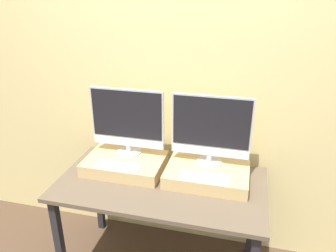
# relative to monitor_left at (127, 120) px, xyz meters

# --- Properties ---
(wall_back) EXTENTS (8.00, 0.04, 2.60)m
(wall_back) POSITION_rel_monitor_left_xyz_m (0.30, 0.25, 0.18)
(wall_back) COLOR #DBC684
(wall_back) RESTS_ON ground_plane
(workbench) EXTENTS (1.41, 0.75, 0.77)m
(workbench) POSITION_rel_monitor_left_xyz_m (0.30, -0.19, -0.44)
(workbench) COLOR brown
(workbench) RESTS_ON ground_plane
(wooden_riser_left) EXTENTS (0.56, 0.38, 0.09)m
(wooden_riser_left) POSITION_rel_monitor_left_xyz_m (0.00, -0.09, -0.30)
(wooden_riser_left) COLOR tan
(wooden_riser_left) RESTS_ON workbench
(monitor_left) EXTENTS (0.54, 0.18, 0.49)m
(monitor_left) POSITION_rel_monitor_left_xyz_m (0.00, 0.00, 0.00)
(monitor_left) COLOR #B2B2B7
(monitor_left) RESTS_ON wooden_riser_left
(keyboard_left) EXTENTS (0.31, 0.11, 0.01)m
(keyboard_left) POSITION_rel_monitor_left_xyz_m (-0.00, -0.21, -0.25)
(keyboard_left) COLOR silver
(keyboard_left) RESTS_ON wooden_riser_left
(wooden_riser_right) EXTENTS (0.56, 0.38, 0.09)m
(wooden_riser_right) POSITION_rel_monitor_left_xyz_m (0.60, -0.09, -0.30)
(wooden_riser_right) COLOR tan
(wooden_riser_right) RESTS_ON workbench
(monitor_right) EXTENTS (0.54, 0.18, 0.49)m
(monitor_right) POSITION_rel_monitor_left_xyz_m (0.60, 0.00, 0.00)
(monitor_right) COLOR #B2B2B7
(monitor_right) RESTS_ON wooden_riser_right
(keyboard_right) EXTENTS (0.31, 0.11, 0.01)m
(keyboard_right) POSITION_rel_monitor_left_xyz_m (0.60, -0.21, -0.25)
(keyboard_right) COLOR silver
(keyboard_right) RESTS_ON wooden_riser_right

